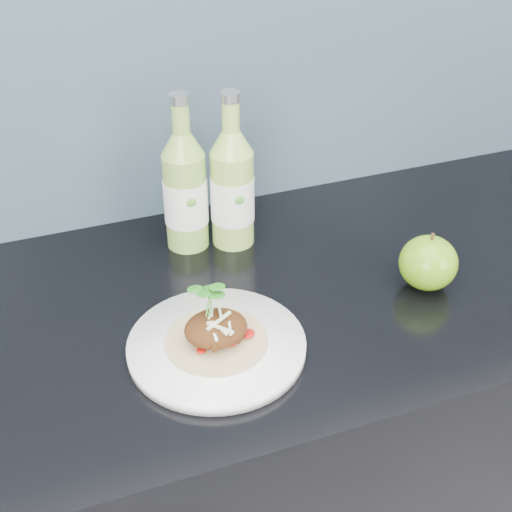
% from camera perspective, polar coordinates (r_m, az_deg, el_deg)
% --- Properties ---
extents(kitchen_counter, '(4.00, 0.60, 0.90)m').
position_cam_1_polar(kitchen_counter, '(1.41, 0.66, -17.47)').
color(kitchen_counter, black).
rests_on(kitchen_counter, ground).
extents(subway_backsplash, '(4.00, 0.02, 0.70)m').
position_cam_1_polar(subway_backsplash, '(1.19, -4.36, 19.11)').
color(subway_backsplash, '#6D93AC').
rests_on(subway_backsplash, kitchen_counter).
extents(dinner_plate, '(0.32, 0.32, 0.02)m').
position_cam_1_polar(dinner_plate, '(0.98, -3.17, -7.21)').
color(dinner_plate, white).
rests_on(dinner_plate, kitchen_counter).
extents(pork_taco, '(0.14, 0.14, 0.10)m').
position_cam_1_polar(pork_taco, '(0.96, -3.23, -5.61)').
color(pork_taco, tan).
rests_on(pork_taco, dinner_plate).
extents(green_apple, '(0.11, 0.11, 0.09)m').
position_cam_1_polar(green_apple, '(1.11, 13.62, -0.53)').
color(green_apple, '#44830E').
rests_on(green_apple, kitchen_counter).
extents(cider_bottle_left, '(0.07, 0.07, 0.26)m').
position_cam_1_polar(cider_bottle_left, '(1.16, -5.69, 5.20)').
color(cider_bottle_left, '#89B049').
rests_on(cider_bottle_left, kitchen_counter).
extents(cider_bottle_right, '(0.09, 0.09, 0.26)m').
position_cam_1_polar(cider_bottle_right, '(1.16, -1.91, 5.42)').
color(cider_bottle_right, '#9BC251').
rests_on(cider_bottle_right, kitchen_counter).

